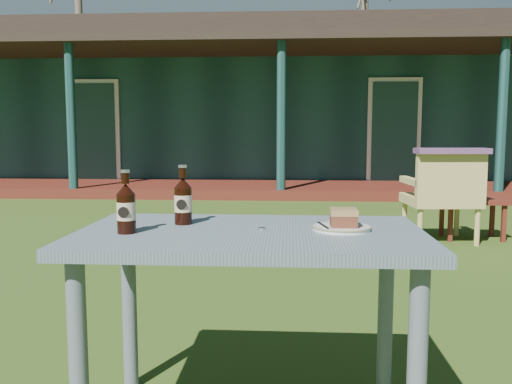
# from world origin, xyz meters

# --- Properties ---
(ground) EXTENTS (80.00, 80.00, 0.00)m
(ground) POSITION_xyz_m (0.00, 0.00, 0.00)
(ground) COLOR #334916
(pavilion) EXTENTS (15.80, 8.30, 3.45)m
(pavilion) POSITION_xyz_m (-0.00, 9.39, 1.61)
(pavilion) COLOR #153937
(pavilion) RESTS_ON ground
(tree_left) EXTENTS (0.28, 0.28, 10.50)m
(tree_left) POSITION_xyz_m (-8.00, 17.50, 5.25)
(tree_left) COLOR brown
(tree_left) RESTS_ON ground
(tree_mid) EXTENTS (0.28, 0.28, 9.50)m
(tree_mid) POSITION_xyz_m (3.00, 18.50, 4.75)
(tree_mid) COLOR brown
(tree_mid) RESTS_ON ground
(cafe_table) EXTENTS (1.20, 0.70, 0.72)m
(cafe_table) POSITION_xyz_m (0.00, -1.60, 0.62)
(cafe_table) COLOR slate
(cafe_table) RESTS_ON ground
(plate) EXTENTS (0.20, 0.20, 0.01)m
(plate) POSITION_xyz_m (0.32, -1.57, 0.73)
(plate) COLOR silver
(plate) RESTS_ON cafe_table
(cake_slice) EXTENTS (0.09, 0.09, 0.06)m
(cake_slice) POSITION_xyz_m (0.32, -1.58, 0.77)
(cake_slice) COLOR #562A1B
(cake_slice) RESTS_ON plate
(fork) EXTENTS (0.04, 0.14, 0.00)m
(fork) POSITION_xyz_m (0.25, -1.58, 0.74)
(fork) COLOR silver
(fork) RESTS_ON plate
(cola_bottle_near) EXTENTS (0.07, 0.07, 0.22)m
(cola_bottle_near) POSITION_xyz_m (-0.26, -1.49, 0.81)
(cola_bottle_near) COLOR black
(cola_bottle_near) RESTS_ON cafe_table
(cola_bottle_far) EXTENTS (0.06, 0.07, 0.22)m
(cola_bottle_far) POSITION_xyz_m (-0.41, -1.68, 0.81)
(cola_bottle_far) COLOR black
(cola_bottle_far) RESTS_ON cafe_table
(bottle_cap) EXTENTS (0.03, 0.03, 0.01)m
(bottle_cap) POSITION_xyz_m (0.04, -1.59, 0.72)
(bottle_cap) COLOR silver
(bottle_cap) RESTS_ON cafe_table
(armchair_left) EXTENTS (0.68, 0.64, 0.86)m
(armchair_left) POSITION_xyz_m (1.59, 1.75, 0.48)
(armchair_left) COLOR tan
(armchair_left) RESTS_ON ground
(floral_throw) EXTENTS (0.67, 0.25, 0.05)m
(floral_throw) POSITION_xyz_m (1.61, 1.58, 0.88)
(floral_throw) COLOR #633B61
(floral_throw) RESTS_ON armchair_left
(side_table) EXTENTS (0.60, 0.40, 0.40)m
(side_table) POSITION_xyz_m (1.93, 1.94, 0.34)
(side_table) COLOR #511C13
(side_table) RESTS_ON ground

